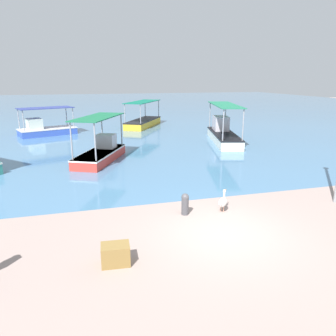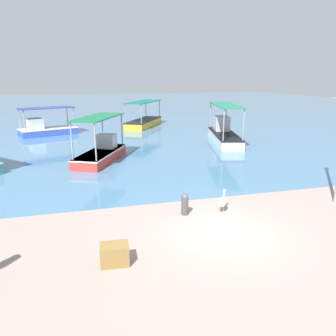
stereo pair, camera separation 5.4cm
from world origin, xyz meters
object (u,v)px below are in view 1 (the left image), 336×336
Objects in this scene: fishing_boat_far_right at (143,121)px; cargo_crate at (116,254)px; pelican at (223,202)px; fishing_boat_center at (45,128)px; fishing_boat_near_right at (101,151)px; mooring_bollard at (185,203)px; fishing_boat_far_left at (223,133)px.

fishing_boat_far_right is 8.58× the size of cargo_crate.
pelican reaches higher than cargo_crate.
cargo_crate is (-5.48, -24.40, -0.24)m from fishing_boat_far_right.
fishing_boat_far_right is at bearing 77.34° from cargo_crate.
fishing_boat_near_right is at bearing -69.08° from fishing_boat_center.
fishing_boat_far_right is 1.28× the size of fishing_boat_center.
cargo_crate is (3.49, -21.63, -0.29)m from fishing_boat_center.
fishing_boat_near_right is 10.97m from fishing_boat_center.
mooring_bollard is (2.32, -8.79, -0.14)m from fishing_boat_near_right.
mooring_bollard is at bearing 175.45° from pelican.
pelican is at bearing -93.47° from fishing_boat_far_right.
mooring_bollard is at bearing 43.29° from cargo_crate.
mooring_bollard reaches higher than cargo_crate.
mooring_bollard is at bearing -97.14° from fishing_boat_far_right.
fishing_boat_center is at bearing 110.92° from fishing_boat_near_right.
pelican is (-1.33, -21.92, -0.14)m from fishing_boat_far_right.
mooring_bollard is 1.06× the size of cargo_crate.
fishing_boat_far_left reaches higher than mooring_bollard.
fishing_boat_near_right reaches higher than fishing_boat_center.
fishing_boat_far_left reaches higher than fishing_boat_center.
fishing_boat_far_left is 1.37× the size of fishing_boat_center.
mooring_bollard is at bearing -119.74° from fishing_boat_far_left.
fishing_boat_center is 6.32× the size of mooring_bollard.
fishing_boat_far_right is at bearing 82.86° from mooring_bollard.
fishing_boat_near_right is 9.65m from pelican.
fishing_boat_near_right is at bearing 112.70° from pelican.
pelican is at bearing -114.43° from fishing_boat_far_left.
mooring_bollard is (6.24, -19.04, -0.14)m from fishing_boat_center.
fishing_boat_far_right is 8.06× the size of mooring_bollard.
pelican is at bearing 30.85° from cargo_crate.
fishing_boat_near_right is 6.25× the size of pelican.
pelican is (7.64, -19.15, -0.19)m from fishing_boat_center.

